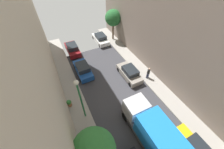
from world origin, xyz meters
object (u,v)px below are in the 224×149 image
object	(u,v)px
parked_car_left_2	(83,69)
pedestrian	(148,73)
parked_car_right_3	(129,73)
parked_car_right_4	(100,39)
parked_car_left_3	(72,49)
lamp_post	(80,95)
potted_plant_2	(69,103)
delivery_truck	(153,132)
street_tree_1	(113,18)

from	to	relation	value
parked_car_left_2	pedestrian	size ratio (longest dim) A/B	2.44
parked_car_right_3	parked_car_left_2	bearing A→B (deg)	147.13
parked_car_left_2	parked_car_right_4	size ratio (longest dim) A/B	1.00
parked_car_left_3	parked_car_right_3	bearing A→B (deg)	-59.18
parked_car_right_3	lamp_post	world-z (taller)	lamp_post
parked_car_right_3	lamp_post	size ratio (longest dim) A/B	0.76
parked_car_right_4	potted_plant_2	distance (m)	13.80
delivery_truck	lamp_post	xyz separation A→B (m)	(-4.60, 4.95, 2.02)
street_tree_1	lamp_post	xyz separation A→B (m)	(-9.77, -12.76, -0.27)
pedestrian	street_tree_1	bearing A→B (deg)	87.75
parked_car_left_2	potted_plant_2	distance (m)	5.41
parked_car_left_3	pedestrian	world-z (taller)	pedestrian
parked_car_left_2	street_tree_1	xyz separation A→B (m)	(7.87, 6.29, 3.36)
parked_car_left_2	street_tree_1	world-z (taller)	street_tree_1
parked_car_right_3	parked_car_right_4	distance (m)	9.93
parked_car_right_4	potted_plant_2	bearing A→B (deg)	-127.79
potted_plant_2	parked_car_right_4	bearing A→B (deg)	52.21
pedestrian	street_tree_1	xyz separation A→B (m)	(0.44, 11.14, 3.00)
parked_car_left_2	lamp_post	size ratio (longest dim) A/B	0.76
delivery_truck	pedestrian	distance (m)	8.13
parked_car_right_3	pedestrian	world-z (taller)	pedestrian
parked_car_right_4	pedestrian	xyz separation A→B (m)	(2.03, -11.30, 0.35)
parked_car_left_3	street_tree_1	xyz separation A→B (m)	(7.87, 0.72, 3.36)
parked_car_left_2	parked_car_right_3	size ratio (longest dim) A/B	1.00
parked_car_right_3	street_tree_1	size ratio (longest dim) A/B	0.79
parked_car_left_3	lamp_post	world-z (taller)	lamp_post
street_tree_1	parked_car_left_2	bearing A→B (deg)	-141.39
parked_car_left_2	lamp_post	bearing A→B (deg)	-106.36
parked_car_right_3	potted_plant_2	distance (m)	8.51
parked_car_left_3	lamp_post	distance (m)	12.57
parked_car_left_2	parked_car_left_3	bearing A→B (deg)	90.00
street_tree_1	lamp_post	size ratio (longest dim) A/B	0.96
pedestrian	potted_plant_2	bearing A→B (deg)	177.87
parked_car_left_3	parked_car_right_4	bearing A→B (deg)	9.23
parked_car_left_3	delivery_truck	size ratio (longest dim) A/B	0.64
parked_car_right_4	delivery_truck	distance (m)	18.10
parked_car_left_2	parked_car_left_3	world-z (taller)	same
parked_car_right_3	lamp_post	bearing A→B (deg)	-157.77
parked_car_left_2	delivery_truck	distance (m)	11.79
parked_car_right_4	pedestrian	world-z (taller)	pedestrian
parked_car_right_4	delivery_truck	bearing A→B (deg)	-98.59
pedestrian	potted_plant_2	world-z (taller)	pedestrian
street_tree_1	lamp_post	bearing A→B (deg)	-127.45
parked_car_right_3	parked_car_left_3	bearing A→B (deg)	120.82
parked_car_right_3	parked_car_right_4	world-z (taller)	same
parked_car_right_4	lamp_post	bearing A→B (deg)	-119.48
parked_car_left_2	parked_car_right_4	distance (m)	8.40
pedestrian	street_tree_1	world-z (taller)	street_tree_1
parked_car_right_4	delivery_truck	size ratio (longest dim) A/B	0.64
street_tree_1	lamp_post	distance (m)	16.07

